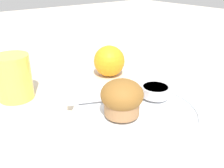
# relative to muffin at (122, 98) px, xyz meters

# --- Properties ---
(ground_plane) EXTENTS (3.00, 3.00, 0.00)m
(ground_plane) POSITION_rel_muffin_xyz_m (0.02, 0.01, -0.05)
(ground_plane) COLOR beige
(plate) EXTENTS (0.23, 0.23, 0.02)m
(plate) POSITION_rel_muffin_xyz_m (0.03, -0.00, -0.04)
(plate) COLOR white
(plate) RESTS_ON ground_plane
(muffin) EXTENTS (0.07, 0.07, 0.06)m
(muffin) POSITION_rel_muffin_xyz_m (0.00, 0.00, 0.00)
(muffin) COLOR #9E7047
(muffin) RESTS_ON plate
(cream_ramekin) EXTENTS (0.06, 0.06, 0.02)m
(cream_ramekin) POSITION_rel_muffin_xyz_m (0.10, 0.01, -0.02)
(cream_ramekin) COLOR silver
(cream_ramekin) RESTS_ON plate
(berry_pair) EXTENTS (0.03, 0.01, 0.01)m
(berry_pair) POSITION_rel_muffin_xyz_m (0.04, 0.06, -0.02)
(berry_pair) COLOR #B7192D
(berry_pair) RESTS_ON plate
(butter_knife) EXTENTS (0.19, 0.10, 0.00)m
(butter_knife) POSITION_rel_muffin_xyz_m (0.03, 0.05, -0.03)
(butter_knife) COLOR silver
(butter_knife) RESTS_ON plate
(orange_fruit) EXTENTS (0.08, 0.08, 0.08)m
(orange_fruit) POSITION_rel_muffin_xyz_m (0.12, 0.19, -0.01)
(orange_fruit) COLOR orange
(orange_fruit) RESTS_ON ground_plane
(juice_glass) EXTENTS (0.07, 0.07, 0.10)m
(juice_glass) POSITION_rel_muffin_xyz_m (-0.11, 0.21, -0.00)
(juice_glass) COLOR #EAD14C
(juice_glass) RESTS_ON ground_plane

